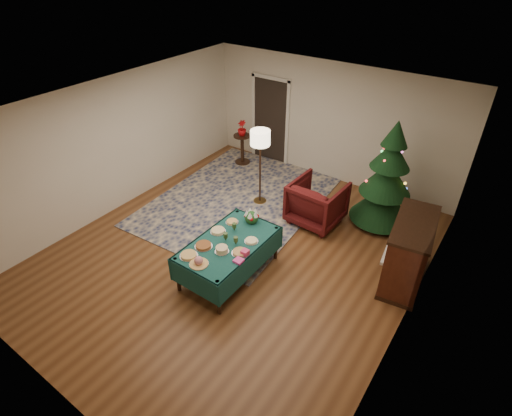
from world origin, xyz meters
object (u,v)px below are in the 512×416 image
Objects in this scene: buffet_table at (229,249)px; potted_plant at (242,131)px; gift_box at (245,253)px; side_table at (242,150)px; piano at (408,253)px; christmas_tree at (387,180)px; floor_lamp at (260,142)px; armchair at (317,201)px.

potted_plant is at bearing 123.58° from buffet_table.
gift_box is 4.41m from side_table.
side_table is 5.07m from piano.
potted_plant is at bearing 173.05° from christmas_tree.
gift_box is at bearing -110.44° from christmas_tree.
buffet_table is at bearing -68.31° from floor_lamp.
buffet_table is 0.46m from gift_box.
christmas_tree is 1.52× the size of piano.
buffet_table is at bearing -117.60° from christmas_tree.
floor_lamp is 0.77× the size of christmas_tree.
floor_lamp is 3.48m from piano.
christmas_tree is 1.71m from piano.
christmas_tree reaches higher than piano.
side_table is at bearing 127.36° from gift_box.
buffet_table is 1.23× the size of piano.
christmas_tree is at bearing 18.04° from floor_lamp.
buffet_table is 1.05× the size of floor_lamp.
christmas_tree is at bearing 123.94° from piano.
gift_box is at bearing -52.64° from side_table.
gift_box is at bearing -141.21° from piano.
buffet_table is at bearing 80.40° from armchair.
potted_plant is at bearing 127.36° from gift_box.
piano is at bearing 32.37° from buffet_table.
piano is (2.06, 1.65, -0.15)m from gift_box.
christmas_tree is at bearing -6.95° from side_table.
side_table is 3.87m from christmas_tree.
floor_lamp is at bearing 4.90° from armchair.
armchair is 2.64× the size of potted_plant.
gift_box is 2.64m from piano.
side_table is (-2.67, 3.49, -0.35)m from gift_box.
gift_box is 0.05× the size of christmas_tree.
armchair is at bearing 77.78° from buffet_table.
potted_plant is (-1.40, 1.24, -0.54)m from floor_lamp.
side_table is 0.35× the size of christmas_tree.
gift_box is 2.67m from floor_lamp.
buffet_table is 4.66× the size of potted_plant.
christmas_tree is (3.80, -0.46, 0.11)m from potted_plant.
floor_lamp is 2.18× the size of side_table.
armchair is 3.01m from potted_plant.
floor_lamp is (-1.34, -0.05, 0.92)m from armchair.
floor_lamp reaches higher than piano.
christmas_tree reaches higher than side_table.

